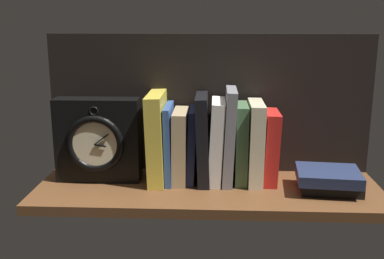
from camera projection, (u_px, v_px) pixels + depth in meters
The scene contains 14 objects.
ground_plane at pixel (208, 191), 119.57cm from camera, with size 89.23×29.33×2.50cm, color brown.
back_panel at pixel (209, 104), 128.29cm from camera, with size 89.23×1.20×38.53cm, color black.
book_yellow_seinlanguage at pixel (157, 137), 121.98cm from camera, with size 4.15×16.84×23.52cm, color gold.
book_blue_modern at pixel (169, 143), 122.20cm from camera, with size 1.61×14.47×20.48cm, color #2D4C8E.
book_tan_shortstories at pixel (180, 146), 122.23cm from camera, with size 3.66×13.73×19.07cm, color tan.
book_navy_bierce at pixel (192, 145), 122.02cm from camera, with size 2.08×12.11×19.59cm, color #192147.
book_black_skeptic at pixel (203, 139), 121.46cm from camera, with size 3.05×15.10×23.19cm, color black.
book_white_catcher at pixel (216, 141), 121.45cm from camera, with size 3.43×13.96×21.86cm, color silver.
book_gray_chess at pixel (229, 136), 120.93cm from camera, with size 2.65×14.30×24.85cm, color gray.
book_green_romantic at pixel (241, 143), 121.26cm from camera, with size 3.12×12.05×20.91cm, color #476B44.
book_cream_twain at pixel (255, 142), 121.02cm from camera, with size 3.71×14.57×21.43cm, color beige.
book_red_requiem at pixel (270, 147), 121.12cm from camera, with size 3.60×12.05×19.03cm, color red.
framed_clock at pixel (98, 140), 121.53cm from camera, with size 22.28×7.55×22.28cm.
book_stack_side at pixel (329, 180), 115.69cm from camera, with size 17.07×14.46×5.63cm.
Camera 1 is at (1.25, -112.29, 43.05)cm, focal length 42.99 mm.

